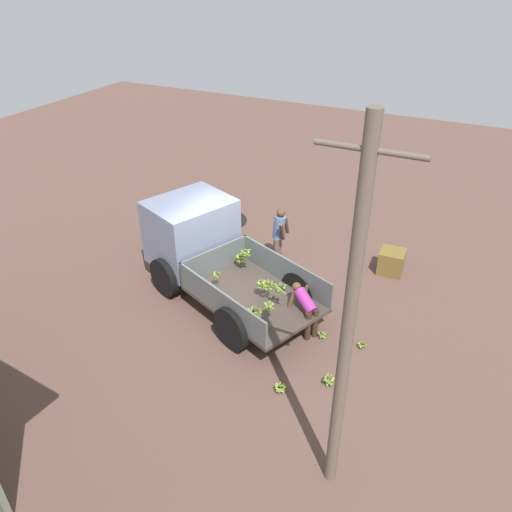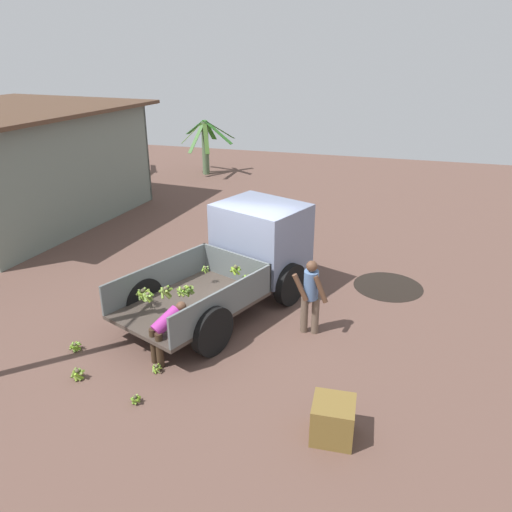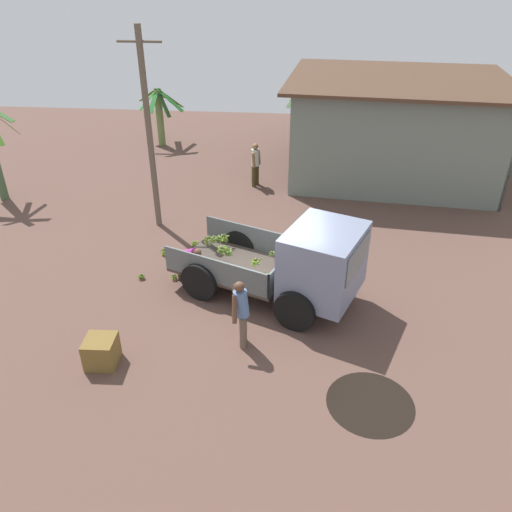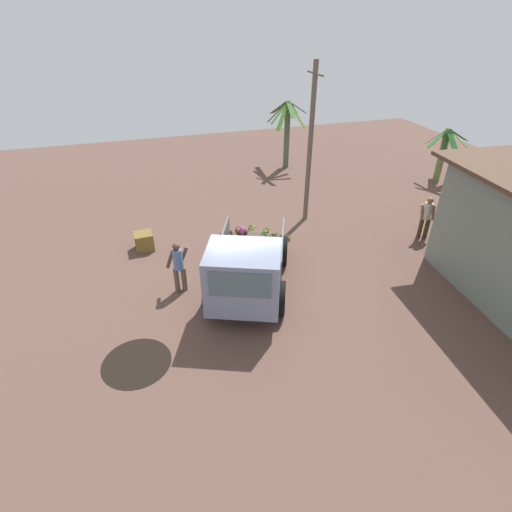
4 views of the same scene
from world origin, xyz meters
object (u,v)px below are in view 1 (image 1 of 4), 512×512
cargo_truck (202,244)px  person_worker_loading (306,307)px  banana_bunch_on_ground_0 (280,388)px  utility_pole (348,331)px  person_foreground_visitor (279,233)px  banana_bunch_on_ground_3 (362,345)px  wooden_crate_0 (391,262)px  banana_bunch_on_ground_1 (322,334)px  banana_bunch_on_ground_2 (329,380)px

cargo_truck → person_worker_loading: 3.16m
person_worker_loading → banana_bunch_on_ground_0: 2.00m
utility_pole → person_foreground_visitor: 6.92m
banana_bunch_on_ground_0 → banana_bunch_on_ground_3: bearing=-119.4°
utility_pole → banana_bunch_on_ground_0: 3.57m
banana_bunch_on_ground_3 → wooden_crate_0: bearing=-87.3°
utility_pole → banana_bunch_on_ground_3: size_ratio=29.46×
person_foreground_visitor → banana_bunch_on_ground_0: bearing=-70.7°
person_foreground_visitor → wooden_crate_0: (-2.86, -0.90, -0.60)m
cargo_truck → person_foreground_visitor: bearing=-106.0°
banana_bunch_on_ground_0 → banana_bunch_on_ground_1: bearing=-95.9°
banana_bunch_on_ground_1 → banana_bunch_on_ground_2: (-0.59, 1.26, 0.02)m
banana_bunch_on_ground_2 → wooden_crate_0: (-0.14, -4.60, 0.20)m
cargo_truck → banana_bunch_on_ground_2: size_ratio=21.43×
utility_pole → wooden_crate_0: utility_pole is taller
cargo_truck → banana_bunch_on_ground_2: cargo_truck is taller
cargo_truck → banana_bunch_on_ground_0: bearing=164.0°
banana_bunch_on_ground_3 → person_foreground_visitor: bearing=-38.2°
person_worker_loading → person_foreground_visitor: bearing=-23.2°
person_worker_loading → wooden_crate_0: (-1.17, -3.30, -0.37)m
wooden_crate_0 → banana_bunch_on_ground_2: bearing=88.2°
person_foreground_visitor → banana_bunch_on_ground_1: bearing=-53.8°
banana_bunch_on_ground_0 → banana_bunch_on_ground_3: (-1.08, -1.92, -0.01)m
person_worker_loading → banana_bunch_on_ground_3: person_worker_loading is taller
person_worker_loading → cargo_truck: bearing=18.6°
person_foreground_visitor → person_worker_loading: 2.95m
person_worker_loading → banana_bunch_on_ground_2: person_worker_loading is taller
utility_pole → banana_bunch_on_ground_1: utility_pole is taller
utility_pole → banana_bunch_on_ground_3: utility_pole is taller
person_foreground_visitor → person_worker_loading: size_ratio=1.49×
banana_bunch_on_ground_2 → banana_bunch_on_ground_3: banana_bunch_on_ground_2 is taller
cargo_truck → banana_bunch_on_ground_1: 3.71m
banana_bunch_on_ground_3 → wooden_crate_0: size_ratio=0.32×
banana_bunch_on_ground_3 → wooden_crate_0: wooden_crate_0 is taller
banana_bunch_on_ground_0 → banana_bunch_on_ground_1: banana_bunch_on_ground_0 is taller
wooden_crate_0 → person_foreground_visitor: bearing=17.4°
utility_pole → banana_bunch_on_ground_1: 4.54m
banana_bunch_on_ground_1 → cargo_truck: bearing=-11.8°
person_foreground_visitor → wooden_crate_0: bearing=12.4°
banana_bunch_on_ground_1 → wooden_crate_0: bearing=-102.4°
cargo_truck → utility_pole: size_ratio=0.85×
person_foreground_visitor → person_worker_loading: person_foreground_visitor is taller
banana_bunch_on_ground_0 → banana_bunch_on_ground_2: 0.98m
banana_bunch_on_ground_0 → wooden_crate_0: wooden_crate_0 is taller
banana_bunch_on_ground_1 → banana_bunch_on_ground_0: bearing=84.1°
banana_bunch_on_ground_3 → wooden_crate_0: (0.16, -3.28, 0.23)m
person_worker_loading → banana_bunch_on_ground_0: size_ratio=4.66×
banana_bunch_on_ground_0 → person_foreground_visitor: bearing=-65.7°
cargo_truck → banana_bunch_on_ground_1: cargo_truck is taller
banana_bunch_on_ground_2 → banana_bunch_on_ground_3: 1.36m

